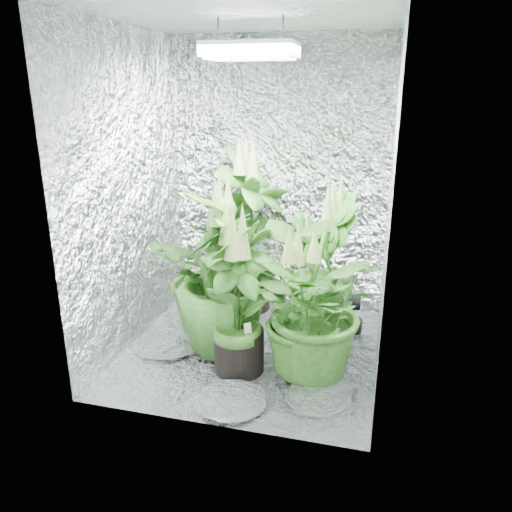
{
  "coord_description": "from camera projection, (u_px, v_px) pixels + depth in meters",
  "views": [
    {
      "loc": [
        0.77,
        -2.81,
        1.63
      ],
      "look_at": [
        0.03,
        0.0,
        0.65
      ],
      "focal_mm": 35.0,
      "sensor_mm": 36.0,
      "label": 1
    }
  ],
  "objects": [
    {
      "name": "plant_e",
      "position": [
        308.0,
        309.0,
        2.82
      ],
      "size": [
        0.78,
        0.78,
        0.95
      ],
      "rotation": [
        0.0,
        0.0,
        3.13
      ],
      "color": "black",
      "rests_on": "ground"
    },
    {
      "name": "plant_f",
      "position": [
        238.0,
        299.0,
        2.9
      ],
      "size": [
        0.66,
        0.66,
        1.04
      ],
      "rotation": [
        0.0,
        0.0,
        4.28
      ],
      "color": "black",
      "rests_on": "ground"
    },
    {
      "name": "ceiling",
      "position": [
        250.0,
        15.0,
        2.64
      ],
      "size": [
        1.6,
        1.6,
        0.01
      ],
      "primitive_type": "cube",
      "color": "white",
      "rests_on": "walls"
    },
    {
      "name": "grow_lamp",
      "position": [
        250.0,
        51.0,
        2.7
      ],
      "size": [
        0.5,
        0.3,
        0.22
      ],
      "color": "gray",
      "rests_on": "ceiling"
    },
    {
      "name": "circulation_fan",
      "position": [
        347.0,
        308.0,
        3.5
      ],
      "size": [
        0.15,
        0.34,
        0.39
      ],
      "rotation": [
        0.0,
        0.0,
        -0.0
      ],
      "color": "black",
      "rests_on": "ground"
    },
    {
      "name": "walls",
      "position": [
        251.0,
        200.0,
        2.96
      ],
      "size": [
        1.62,
        1.62,
        2.0
      ],
      "color": "white",
      "rests_on": "ground"
    },
    {
      "name": "plant_a",
      "position": [
        213.0,
        275.0,
        3.37
      ],
      "size": [
        0.77,
        0.77,
        0.93
      ],
      "rotation": [
        0.0,
        0.0,
        0.01
      ],
      "color": "black",
      "rests_on": "ground"
    },
    {
      "name": "plant_c",
      "position": [
        320.0,
        271.0,
        3.25
      ],
      "size": [
        0.55,
        0.55,
        1.1
      ],
      "rotation": [
        0.0,
        0.0,
        1.57
      ],
      "color": "black",
      "rests_on": "ground"
    },
    {
      "name": "plant_d",
      "position": [
        222.0,
        274.0,
        3.11
      ],
      "size": [
        0.81,
        0.81,
        1.14
      ],
      "rotation": [
        0.0,
        0.0,
        2.17
      ],
      "color": "black",
      "rests_on": "ground"
    },
    {
      "name": "plant_b",
      "position": [
        250.0,
        232.0,
        3.72
      ],
      "size": [
        0.82,
        0.82,
        1.32
      ],
      "rotation": [
        0.0,
        0.0,
        1.22
      ],
      "color": "black",
      "rests_on": "ground"
    },
    {
      "name": "plant_label",
      "position": [
        248.0,
        329.0,
        2.91
      ],
      "size": [
        0.05,
        0.04,
        0.07
      ],
      "primitive_type": "cube",
      "rotation": [
        -0.21,
        0.0,
        0.68
      ],
      "color": "white",
      "rests_on": "plant_f"
    },
    {
      "name": "ground",
      "position": [
        251.0,
        349.0,
        3.28
      ],
      "size": [
        1.6,
        1.6,
        0.0
      ],
      "primitive_type": "plane",
      "color": "white",
      "rests_on": "ground"
    }
  ]
}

